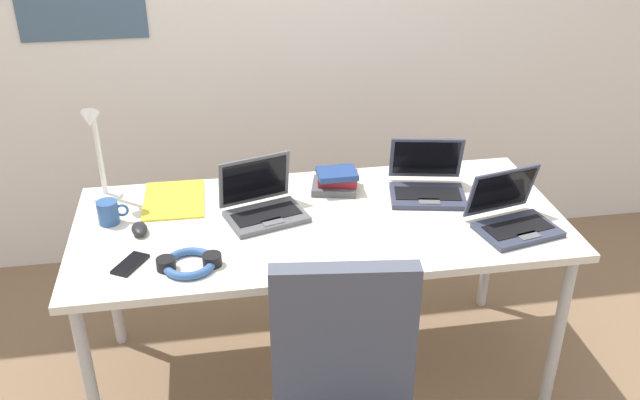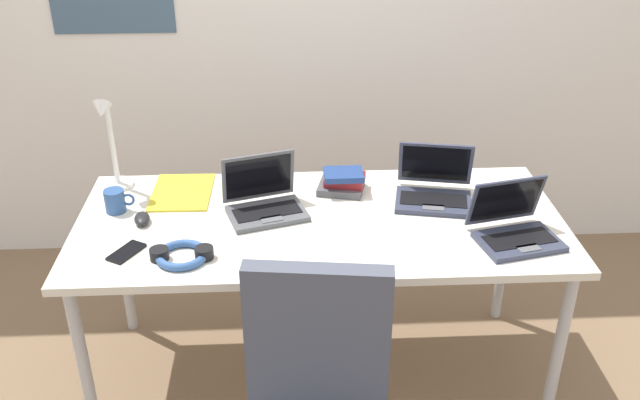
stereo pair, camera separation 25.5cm
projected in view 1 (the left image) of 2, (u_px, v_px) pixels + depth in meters
ground_plane at (320, 371)px, 2.94m from camera, size 12.00×12.00×0.00m
wall_back at (281, 0)px, 3.28m from camera, size 6.00×0.13×2.60m
desk at (320, 232)px, 2.62m from camera, size 1.80×0.80×0.74m
desk_lamp at (98, 155)px, 2.62m from camera, size 0.12×0.18×0.40m
laptop_center at (263, 205)px, 2.59m from camera, size 0.33×0.29×0.21m
laptop_by_keyboard at (427, 184)px, 2.75m from camera, size 0.33×0.31×0.21m
laptop_near_mouse at (513, 217)px, 2.51m from camera, size 0.32×0.30×0.20m
computer_mouse at (139, 229)px, 2.49m from camera, size 0.07×0.10×0.03m
cell_phone at (130, 264)px, 2.32m from camera, size 0.12×0.15×0.01m
headphones at (189, 263)px, 2.30m from camera, size 0.21×0.18×0.04m
book_stack at (336, 181)px, 2.78m from camera, size 0.20×0.18×0.09m
paper_folder_far_corner at (174, 200)px, 2.71m from camera, size 0.24×0.31×0.01m
coffee_mug at (109, 212)px, 2.54m from camera, size 0.11×0.08×0.09m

